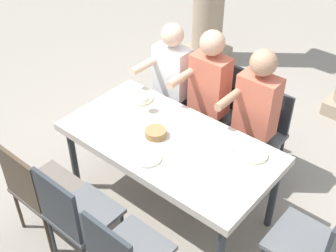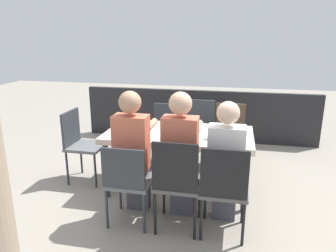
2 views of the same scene
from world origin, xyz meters
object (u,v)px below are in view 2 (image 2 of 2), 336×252
(chair_west_north, at_px, (224,186))
(chair_east_south, at_px, (166,129))
(plate_2, at_px, (123,135))
(bread_basket, at_px, (188,130))
(dining_table, at_px, (179,137))
(chair_mid_south, at_px, (199,129))
(diner_woman_green, at_px, (134,150))
(plate_1, at_px, (181,125))
(chair_east_north, at_px, (128,179))
(chair_head_east, at_px, (80,141))
(diner_guest_third, at_px, (181,154))
(diner_man_white, at_px, (226,161))
(plate_0, at_px, (226,142))
(chair_west_south, at_px, (229,132))
(chair_mid_north, at_px, (177,180))
(wine_glass_0, at_px, (212,129))

(chair_west_north, relative_size, chair_east_south, 1.07)
(plate_2, bearing_deg, bread_basket, -157.24)
(dining_table, distance_m, chair_mid_south, 0.90)
(diner_woman_green, distance_m, plate_2, 0.48)
(chair_east_south, bearing_deg, plate_1, 118.66)
(chair_east_north, bearing_deg, chair_west_north, 179.62)
(dining_table, height_order, chair_east_south, chair_east_south)
(chair_head_east, height_order, diner_guest_third, diner_guest_third)
(diner_woman_green, bearing_deg, chair_east_north, 89.17)
(chair_west_north, xyz_separation_m, chair_mid_south, (0.44, -1.75, 0.01))
(diner_man_white, relative_size, plate_1, 5.92)
(dining_table, relative_size, plate_1, 7.93)
(diner_guest_third, relative_size, plate_0, 5.66)
(chair_east_north, xyz_separation_m, bread_basket, (-0.46, -0.90, 0.27))
(chair_head_east, bearing_deg, bread_basket, -178.76)
(chair_west_south, relative_size, chair_mid_north, 0.95)
(chair_east_north, height_order, bread_basket, chair_east_north)
(diner_guest_third, height_order, plate_2, diner_guest_third)
(chair_west_north, xyz_separation_m, chair_east_south, (0.93, -1.74, -0.02))
(chair_east_south, distance_m, bread_basket, 0.99)
(chair_mid_north, bearing_deg, diner_woman_green, -22.49)
(diner_man_white, xyz_separation_m, diner_guest_third, (0.44, 0.00, 0.04))
(diner_guest_third, height_order, wine_glass_0, diner_guest_third)
(chair_east_south, bearing_deg, chair_east_north, 90.00)
(diner_woman_green, distance_m, plate_0, 0.99)
(chair_east_north, height_order, wine_glass_0, wine_glass_0)
(chair_east_north, xyz_separation_m, diner_guest_third, (-0.49, -0.19, 0.23))
(chair_east_south, relative_size, plate_1, 3.96)
(bread_basket, bearing_deg, diner_woman_green, 57.21)
(dining_table, bearing_deg, chair_west_north, 123.52)
(plate_1, bearing_deg, chair_east_south, -61.34)
(chair_west_south, xyz_separation_m, chair_east_south, (0.93, 0.01, -0.01))
(chair_mid_south, xyz_separation_m, chair_head_east, (1.43, 0.87, 0.00))
(diner_guest_third, bearing_deg, chair_west_south, -105.71)
(plate_0, xyz_separation_m, plate_1, (0.58, -0.54, 0.00))
(chair_mid_north, xyz_separation_m, plate_1, (0.16, -1.15, 0.20))
(dining_table, bearing_deg, chair_east_south, -68.23)
(chair_head_east, bearing_deg, chair_mid_north, 148.47)
(chair_east_north, relative_size, diner_guest_third, 0.63)
(chair_west_south, height_order, diner_woman_green, diner_woman_green)
(chair_west_north, relative_size, plate_2, 4.09)
(diner_woman_green, height_order, diner_guest_third, diner_guest_third)
(diner_woman_green, bearing_deg, chair_head_east, -35.61)
(diner_woman_green, relative_size, bread_basket, 7.93)
(plate_0, relative_size, wine_glass_0, 1.50)
(chair_mid_south, distance_m, diner_guest_third, 1.56)
(chair_head_east, xyz_separation_m, wine_glass_0, (-1.69, 0.17, 0.32))
(chair_east_north, bearing_deg, diner_man_white, -168.18)
(plate_0, bearing_deg, dining_table, -25.49)
(chair_mid_south, relative_size, wine_glass_0, 5.86)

